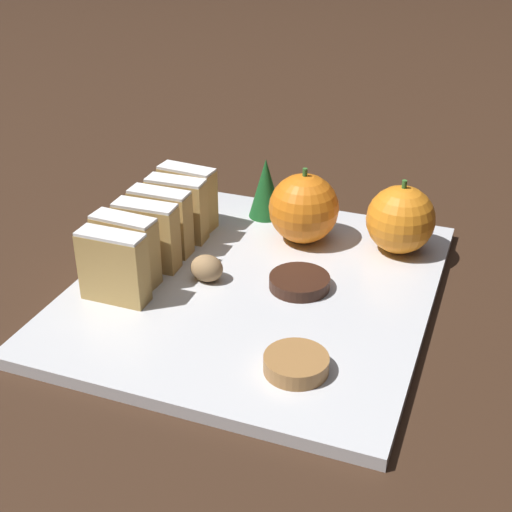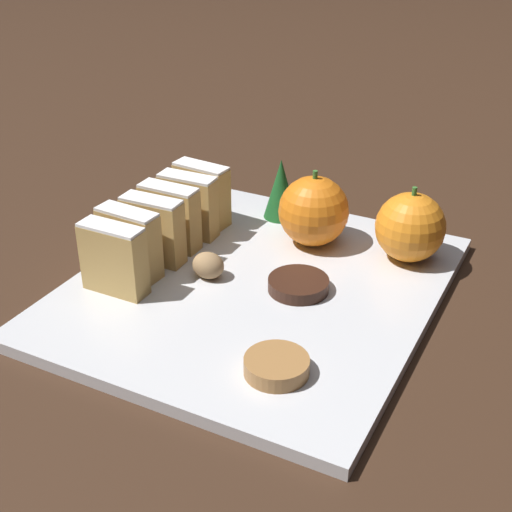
% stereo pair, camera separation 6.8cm
% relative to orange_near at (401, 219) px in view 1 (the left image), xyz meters
% --- Properties ---
extents(ground_plane, '(6.00, 6.00, 0.00)m').
position_rel_orange_near_xyz_m(ground_plane, '(-0.12, -0.12, -0.05)').
color(ground_plane, '#382316').
extents(serving_platter, '(0.33, 0.37, 0.01)m').
position_rel_orange_near_xyz_m(serving_platter, '(-0.12, -0.12, -0.04)').
color(serving_platter, silver).
rests_on(serving_platter, ground_plane).
extents(stollen_slice_front, '(0.06, 0.02, 0.07)m').
position_rel_orange_near_xyz_m(stollen_slice_front, '(-0.23, -0.19, -0.00)').
color(stollen_slice_front, tan).
rests_on(stollen_slice_front, serving_platter).
extents(stollen_slice_second, '(0.06, 0.03, 0.07)m').
position_rel_orange_near_xyz_m(stollen_slice_second, '(-0.23, -0.15, -0.00)').
color(stollen_slice_second, tan).
rests_on(stollen_slice_second, serving_platter).
extents(stollen_slice_third, '(0.06, 0.03, 0.07)m').
position_rel_orange_near_xyz_m(stollen_slice_third, '(-0.23, -0.12, -0.00)').
color(stollen_slice_third, tan).
rests_on(stollen_slice_third, serving_platter).
extents(stollen_slice_fourth, '(0.06, 0.02, 0.07)m').
position_rel_orange_near_xyz_m(stollen_slice_fourth, '(-0.23, -0.09, -0.00)').
color(stollen_slice_fourth, tan).
rests_on(stollen_slice_fourth, serving_platter).
extents(stollen_slice_fifth, '(0.06, 0.03, 0.07)m').
position_rel_orange_near_xyz_m(stollen_slice_fifth, '(-0.23, -0.06, -0.00)').
color(stollen_slice_fifth, tan).
rests_on(stollen_slice_fifth, serving_platter).
extents(stollen_slice_sixth, '(0.06, 0.03, 0.07)m').
position_rel_orange_near_xyz_m(stollen_slice_sixth, '(-0.23, -0.02, -0.00)').
color(stollen_slice_sixth, tan).
rests_on(stollen_slice_sixth, serving_platter).
extents(orange_near, '(0.07, 0.07, 0.08)m').
position_rel_orange_near_xyz_m(orange_near, '(0.00, 0.00, 0.00)').
color(orange_near, orange).
rests_on(orange_near, serving_platter).
extents(orange_far, '(0.07, 0.07, 0.08)m').
position_rel_orange_near_xyz_m(orange_far, '(-0.10, -0.01, 0.00)').
color(orange_far, orange).
rests_on(orange_far, serving_platter).
extents(walnut, '(0.03, 0.03, 0.03)m').
position_rel_orange_near_xyz_m(walnut, '(-0.16, -0.13, -0.02)').
color(walnut, '#9E7A51').
rests_on(walnut, serving_platter).
extents(chocolate_cookie, '(0.06, 0.06, 0.01)m').
position_rel_orange_near_xyz_m(chocolate_cookie, '(-0.07, -0.11, -0.03)').
color(chocolate_cookie, '#381E14').
rests_on(chocolate_cookie, serving_platter).
extents(gingerbread_cookie, '(0.05, 0.05, 0.01)m').
position_rel_orange_near_xyz_m(gingerbread_cookie, '(-0.04, -0.23, -0.03)').
color(gingerbread_cookie, '#A3703D').
rests_on(gingerbread_cookie, serving_platter).
extents(evergreen_sprig, '(0.04, 0.04, 0.07)m').
position_rel_orange_near_xyz_m(evergreen_sprig, '(-0.16, 0.03, -0.00)').
color(evergreen_sprig, '#195623').
rests_on(evergreen_sprig, serving_platter).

